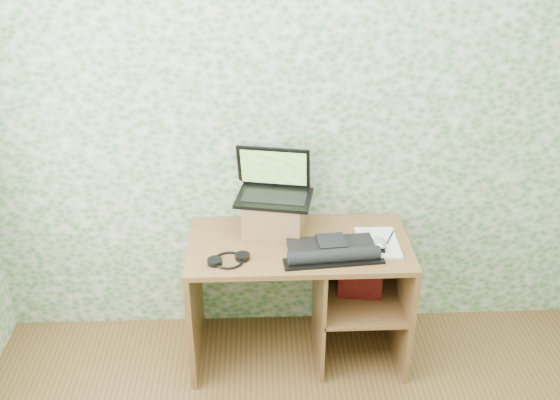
{
  "coord_description": "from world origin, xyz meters",
  "views": [
    {
      "loc": [
        -0.21,
        -1.4,
        2.55
      ],
      "look_at": [
        -0.11,
        1.39,
        1.04
      ],
      "focal_mm": 40.0,
      "sensor_mm": 36.0,
      "label": 1
    }
  ],
  "objects_px": {
    "desk": "(312,280)",
    "notepad": "(378,243)",
    "riser": "(274,215)",
    "keyboard": "(332,251)",
    "laptop": "(274,186)"
  },
  "relations": [
    {
      "from": "laptop",
      "to": "keyboard",
      "type": "bearing_deg",
      "value": -35.0
    },
    {
      "from": "riser",
      "to": "notepad",
      "type": "bearing_deg",
      "value": -17.21
    },
    {
      "from": "notepad",
      "to": "desk",
      "type": "bearing_deg",
      "value": 171.46
    },
    {
      "from": "desk",
      "to": "notepad",
      "type": "height_order",
      "value": "notepad"
    },
    {
      "from": "riser",
      "to": "laptop",
      "type": "height_order",
      "value": "laptop"
    },
    {
      "from": "riser",
      "to": "laptop",
      "type": "relative_size",
      "value": 0.71
    },
    {
      "from": "desk",
      "to": "laptop",
      "type": "relative_size",
      "value": 2.67
    },
    {
      "from": "riser",
      "to": "notepad",
      "type": "relative_size",
      "value": 1.04
    },
    {
      "from": "notepad",
      "to": "keyboard",
      "type": "bearing_deg",
      "value": -159.16
    },
    {
      "from": "desk",
      "to": "notepad",
      "type": "bearing_deg",
      "value": -9.13
    },
    {
      "from": "desk",
      "to": "laptop",
      "type": "distance_m",
      "value": 0.58
    },
    {
      "from": "riser",
      "to": "keyboard",
      "type": "distance_m",
      "value": 0.4
    },
    {
      "from": "keyboard",
      "to": "notepad",
      "type": "relative_size",
      "value": 1.72
    },
    {
      "from": "riser",
      "to": "keyboard",
      "type": "xyz_separation_m",
      "value": [
        0.3,
        -0.27,
        -0.07
      ]
    },
    {
      "from": "laptop",
      "to": "notepad",
      "type": "relative_size",
      "value": 1.47
    }
  ]
}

